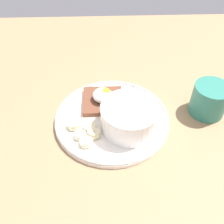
{
  "coord_description": "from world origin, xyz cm",
  "views": [
    {
      "loc": [
        -42.72,
        1.68,
        48.25
      ],
      "look_at": [
        0.0,
        0.0,
        5.0
      ],
      "focal_mm": 40.0,
      "sensor_mm": 36.0,
      "label": 1
    }
  ],
  "objects_px": {
    "poached_egg": "(103,95)",
    "coffee_mug": "(209,99)",
    "banana_slice_front": "(80,135)",
    "banana_slice_back": "(86,142)",
    "banana_slice_right": "(90,126)",
    "oatmeal_bowl": "(129,117)",
    "toast_slice": "(103,101)",
    "banana_slice_left": "(94,133)",
    "banana_slice_inner": "(74,124)"
  },
  "relations": [
    {
      "from": "banana_slice_back",
      "to": "coffee_mug",
      "type": "distance_m",
      "value": 0.32
    },
    {
      "from": "banana_slice_front",
      "to": "banana_slice_back",
      "type": "height_order",
      "value": "banana_slice_front"
    },
    {
      "from": "poached_egg",
      "to": "coffee_mug",
      "type": "distance_m",
      "value": 0.27
    },
    {
      "from": "oatmeal_bowl",
      "to": "toast_slice",
      "type": "xyz_separation_m",
      "value": [
        0.09,
        0.06,
        -0.03
      ]
    },
    {
      "from": "banana_slice_left",
      "to": "banana_slice_back",
      "type": "height_order",
      "value": "banana_slice_left"
    },
    {
      "from": "banana_slice_front",
      "to": "banana_slice_right",
      "type": "height_order",
      "value": "banana_slice_front"
    },
    {
      "from": "toast_slice",
      "to": "poached_egg",
      "type": "height_order",
      "value": "poached_egg"
    },
    {
      "from": "poached_egg",
      "to": "oatmeal_bowl",
      "type": "bearing_deg",
      "value": -145.69
    },
    {
      "from": "poached_egg",
      "to": "coffee_mug",
      "type": "height_order",
      "value": "coffee_mug"
    },
    {
      "from": "banana_slice_back",
      "to": "poached_egg",
      "type": "bearing_deg",
      "value": -16.33
    },
    {
      "from": "oatmeal_bowl",
      "to": "banana_slice_right",
      "type": "xyz_separation_m",
      "value": [
        -0.0,
        0.09,
        -0.03
      ]
    },
    {
      "from": "oatmeal_bowl",
      "to": "poached_egg",
      "type": "xyz_separation_m",
      "value": [
        0.09,
        0.06,
        -0.01
      ]
    },
    {
      "from": "banana_slice_left",
      "to": "coffee_mug",
      "type": "height_order",
      "value": "coffee_mug"
    },
    {
      "from": "oatmeal_bowl",
      "to": "banana_slice_right",
      "type": "bearing_deg",
      "value": 90.88
    },
    {
      "from": "oatmeal_bowl",
      "to": "banana_slice_inner",
      "type": "bearing_deg",
      "value": 88.6
    },
    {
      "from": "banana_slice_back",
      "to": "toast_slice",
      "type": "bearing_deg",
      "value": -15.78
    },
    {
      "from": "banana_slice_front",
      "to": "poached_egg",
      "type": "bearing_deg",
      "value": -25.4
    },
    {
      "from": "banana_slice_front",
      "to": "banana_slice_right",
      "type": "distance_m",
      "value": 0.04
    },
    {
      "from": "banana_slice_right",
      "to": "banana_slice_inner",
      "type": "xyz_separation_m",
      "value": [
        0.0,
        0.04,
        0.0
      ]
    },
    {
      "from": "poached_egg",
      "to": "banana_slice_back",
      "type": "relative_size",
      "value": 1.87
    },
    {
      "from": "poached_egg",
      "to": "banana_slice_back",
      "type": "height_order",
      "value": "poached_egg"
    },
    {
      "from": "banana_slice_back",
      "to": "coffee_mug",
      "type": "relative_size",
      "value": 0.46
    },
    {
      "from": "oatmeal_bowl",
      "to": "banana_slice_left",
      "type": "bearing_deg",
      "value": 107.39
    },
    {
      "from": "banana_slice_left",
      "to": "banana_slice_inner",
      "type": "bearing_deg",
      "value": 59.09
    },
    {
      "from": "toast_slice",
      "to": "banana_slice_left",
      "type": "distance_m",
      "value": 0.11
    },
    {
      "from": "poached_egg",
      "to": "banana_slice_front",
      "type": "xyz_separation_m",
      "value": [
        -0.12,
        0.06,
        -0.02
      ]
    },
    {
      "from": "banana_slice_left",
      "to": "banana_slice_front",
      "type": "bearing_deg",
      "value": 96.5
    },
    {
      "from": "oatmeal_bowl",
      "to": "coffee_mug",
      "type": "xyz_separation_m",
      "value": [
        0.05,
        -0.21,
        -0.0
      ]
    },
    {
      "from": "poached_egg",
      "to": "coffee_mug",
      "type": "relative_size",
      "value": 0.86
    },
    {
      "from": "poached_egg",
      "to": "banana_slice_left",
      "type": "relative_size",
      "value": 2.28
    },
    {
      "from": "banana_slice_front",
      "to": "oatmeal_bowl",
      "type": "bearing_deg",
      "value": -75.6
    },
    {
      "from": "oatmeal_bowl",
      "to": "banana_slice_left",
      "type": "relative_size",
      "value": 4.02
    },
    {
      "from": "banana_slice_front",
      "to": "banana_slice_inner",
      "type": "bearing_deg",
      "value": 25.99
    },
    {
      "from": "banana_slice_right",
      "to": "banana_slice_inner",
      "type": "distance_m",
      "value": 0.04
    },
    {
      "from": "banana_slice_left",
      "to": "poached_egg",
      "type": "bearing_deg",
      "value": -11.47
    },
    {
      "from": "oatmeal_bowl",
      "to": "banana_slice_inner",
      "type": "height_order",
      "value": "oatmeal_bowl"
    },
    {
      "from": "banana_slice_left",
      "to": "banana_slice_inner",
      "type": "height_order",
      "value": "same"
    },
    {
      "from": "oatmeal_bowl",
      "to": "banana_slice_front",
      "type": "distance_m",
      "value": 0.12
    },
    {
      "from": "poached_egg",
      "to": "banana_slice_right",
      "type": "xyz_separation_m",
      "value": [
        -0.09,
        0.03,
        -0.02
      ]
    },
    {
      "from": "toast_slice",
      "to": "banana_slice_front",
      "type": "relative_size",
      "value": 2.81
    },
    {
      "from": "toast_slice",
      "to": "banana_slice_front",
      "type": "distance_m",
      "value": 0.13
    },
    {
      "from": "banana_slice_left",
      "to": "oatmeal_bowl",
      "type": "bearing_deg",
      "value": -72.61
    },
    {
      "from": "oatmeal_bowl",
      "to": "banana_slice_inner",
      "type": "relative_size",
      "value": 2.85
    },
    {
      "from": "poached_egg",
      "to": "banana_slice_left",
      "type": "height_order",
      "value": "poached_egg"
    },
    {
      "from": "banana_slice_front",
      "to": "coffee_mug",
      "type": "relative_size",
      "value": 0.42
    },
    {
      "from": "banana_slice_right",
      "to": "coffee_mug",
      "type": "distance_m",
      "value": 0.31
    },
    {
      "from": "toast_slice",
      "to": "banana_slice_back",
      "type": "xyz_separation_m",
      "value": [
        -0.14,
        0.04,
        -0.0
      ]
    },
    {
      "from": "banana_slice_inner",
      "to": "banana_slice_left",
      "type": "bearing_deg",
      "value": -120.91
    },
    {
      "from": "banana_slice_front",
      "to": "banana_slice_right",
      "type": "bearing_deg",
      "value": -37.89
    },
    {
      "from": "poached_egg",
      "to": "banana_slice_front",
      "type": "distance_m",
      "value": 0.13
    }
  ]
}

